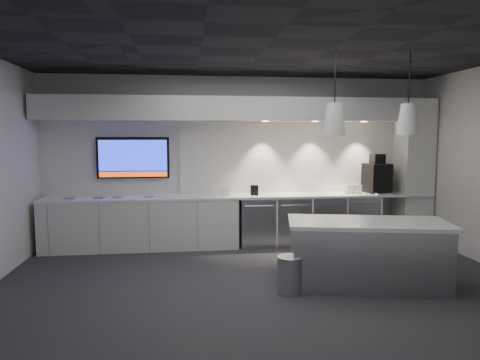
{
  "coord_description": "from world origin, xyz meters",
  "views": [
    {
      "loc": [
        -0.97,
        -5.23,
        1.95
      ],
      "look_at": [
        -0.18,
        1.1,
        1.28
      ],
      "focal_mm": 32.0,
      "sensor_mm": 36.0,
      "label": 1
    }
  ],
  "objects": [
    {
      "name": "floor",
      "position": [
        0.0,
        0.0,
        0.0
      ],
      "size": [
        7.0,
        7.0,
        0.0
      ],
      "primitive_type": "plane",
      "color": "#303032",
      "rests_on": "ground"
    },
    {
      "name": "ceiling",
      "position": [
        0.0,
        0.0,
        3.0
      ],
      "size": [
        7.0,
        7.0,
        0.0
      ],
      "primitive_type": "plane",
      "rotation": [
        3.14,
        0.0,
        0.0
      ],
      "color": "black",
      "rests_on": "wall_back"
    },
    {
      "name": "wall_back",
      "position": [
        0.0,
        2.5,
        1.5
      ],
      "size": [
        7.0,
        0.0,
        7.0
      ],
      "primitive_type": "plane",
      "rotation": [
        1.57,
        0.0,
        0.0
      ],
      "color": "silver",
      "rests_on": "floor"
    },
    {
      "name": "wall_front",
      "position": [
        0.0,
        -2.5,
        1.5
      ],
      "size": [
        7.0,
        0.0,
        7.0
      ],
      "primitive_type": "plane",
      "rotation": [
        -1.57,
        0.0,
        0.0
      ],
      "color": "silver",
      "rests_on": "floor"
    },
    {
      "name": "back_counter",
      "position": [
        0.0,
        2.17,
        0.88
      ],
      "size": [
        6.8,
        0.65,
        0.04
      ],
      "primitive_type": "cube",
      "color": "white",
      "rests_on": "left_base_cabinets"
    },
    {
      "name": "left_base_cabinets",
      "position": [
        -1.75,
        2.17,
        0.43
      ],
      "size": [
        3.3,
        0.63,
        0.86
      ],
      "primitive_type": "cube",
      "color": "white",
      "rests_on": "floor"
    },
    {
      "name": "fridge_unit_a",
      "position": [
        0.25,
        2.17,
        0.42
      ],
      "size": [
        0.6,
        0.61,
        0.85
      ],
      "primitive_type": "cube",
      "color": "#9B9EA3",
      "rests_on": "floor"
    },
    {
      "name": "fridge_unit_b",
      "position": [
        0.88,
        2.17,
        0.42
      ],
      "size": [
        0.6,
        0.61,
        0.85
      ],
      "primitive_type": "cube",
      "color": "#9B9EA3",
      "rests_on": "floor"
    },
    {
      "name": "fridge_unit_c",
      "position": [
        1.51,
        2.17,
        0.42
      ],
      "size": [
        0.6,
        0.61,
        0.85
      ],
      "primitive_type": "cube",
      "color": "#9B9EA3",
      "rests_on": "floor"
    },
    {
      "name": "fridge_unit_d",
      "position": [
        2.14,
        2.17,
        0.42
      ],
      "size": [
        0.6,
        0.61,
        0.85
      ],
      "primitive_type": "cube",
      "color": "#9B9EA3",
      "rests_on": "floor"
    },
    {
      "name": "backsplash",
      "position": [
        1.2,
        2.48,
        1.55
      ],
      "size": [
        4.6,
        0.03,
        1.3
      ],
      "primitive_type": "cube",
      "color": "white",
      "rests_on": "wall_back"
    },
    {
      "name": "soffit",
      "position": [
        0.0,
        2.2,
        2.4
      ],
      "size": [
        6.9,
        0.6,
        0.4
      ],
      "primitive_type": "cube",
      "color": "white",
      "rests_on": "wall_back"
    },
    {
      "name": "column",
      "position": [
        3.2,
        2.2,
        1.3
      ],
      "size": [
        0.55,
        0.55,
        2.6
      ],
      "primitive_type": "cube",
      "color": "white",
      "rests_on": "floor"
    },
    {
      "name": "wall_tv",
      "position": [
        -1.9,
        2.45,
        1.56
      ],
      "size": [
        1.25,
        0.07,
        0.72
      ],
      "color": "black",
      "rests_on": "wall_back"
    },
    {
      "name": "island",
      "position": [
        1.33,
        -0.09,
        0.43
      ],
      "size": [
        2.16,
        1.27,
        0.86
      ],
      "rotation": [
        0.0,
        0.0,
        -0.21
      ],
      "color": "#9B9EA3",
      "rests_on": "floor"
    },
    {
      "name": "bin",
      "position": [
        0.29,
        -0.19,
        0.23
      ],
      "size": [
        0.42,
        0.42,
        0.46
      ],
      "primitive_type": "cylinder",
      "rotation": [
        0.0,
        0.0,
        -0.4
      ],
      "color": "#9B9EA3",
      "rests_on": "floor"
    },
    {
      "name": "coffee_machine",
      "position": [
        2.49,
        2.2,
        1.19
      ],
      "size": [
        0.43,
        0.59,
        0.71
      ],
      "rotation": [
        0.0,
        0.0,
        0.1
      ],
      "color": "black",
      "rests_on": "back_counter"
    },
    {
      "name": "sign_black",
      "position": [
        0.21,
        2.13,
        0.99
      ],
      "size": [
        0.14,
        0.06,
        0.18
      ],
      "primitive_type": "cube",
      "rotation": [
        0.0,
        0.0,
        -0.28
      ],
      "color": "black",
      "rests_on": "back_counter"
    },
    {
      "name": "sign_white",
      "position": [
        -0.32,
        2.1,
        0.97
      ],
      "size": [
        0.18,
        0.02,
        0.14
      ],
      "primitive_type": "cube",
      "rotation": [
        0.0,
        0.0,
        -0.03
      ],
      "color": "white",
      "rests_on": "back_counter"
    },
    {
      "name": "cup_cluster",
      "position": [
        2.01,
        2.14,
        0.98
      ],
      "size": [
        0.3,
        0.19,
        0.16
      ],
      "primitive_type": null,
      "color": "white",
      "rests_on": "back_counter"
    },
    {
      "name": "tray_a",
      "position": [
        -2.9,
        2.08,
        0.91
      ],
      "size": [
        0.17,
        0.17,
        0.02
      ],
      "primitive_type": "cube",
      "rotation": [
        0.0,
        0.0,
        -0.04
      ],
      "color": "#9B9B9B",
      "rests_on": "back_counter"
    },
    {
      "name": "tray_b",
      "position": [
        -2.42,
        2.11,
        0.91
      ],
      "size": [
        0.19,
        0.19,
        0.02
      ],
      "primitive_type": "cube",
      "rotation": [
        0.0,
        0.0,
        -0.25
      ],
      "color": "#9B9B9B",
      "rests_on": "back_counter"
    },
    {
      "name": "tray_c",
      "position": [
        -2.13,
        2.17,
        0.91
      ],
      "size": [
        0.17,
        0.17,
        0.02
      ],
      "primitive_type": "cube",
      "rotation": [
        0.0,
        0.0,
        -0.09
      ],
      "color": "#9B9B9B",
      "rests_on": "back_counter"
    },
    {
      "name": "tray_d",
      "position": [
        -1.61,
        2.13,
        0.91
      ],
      "size": [
        0.16,
        0.16,
        0.02
      ],
      "primitive_type": "cube",
      "rotation": [
        0.0,
        0.0,
        -0.02
      ],
      "color": "#9B9B9B",
      "rests_on": "back_counter"
    },
    {
      "name": "pendant_left",
      "position": [
        0.85,
        -0.09,
        2.15
      ],
      "size": [
        0.28,
        0.28,
        1.09
      ],
      "color": "white",
      "rests_on": "ceiling"
    },
    {
      "name": "pendant_right",
      "position": [
        1.81,
        -0.09,
        2.15
      ],
      "size": [
        0.28,
        0.28,
        1.09
      ],
      "color": "white",
      "rests_on": "ceiling"
    }
  ]
}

